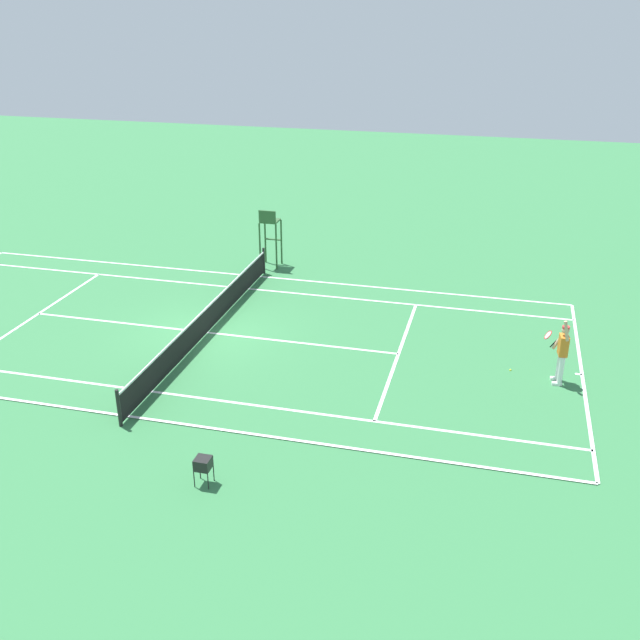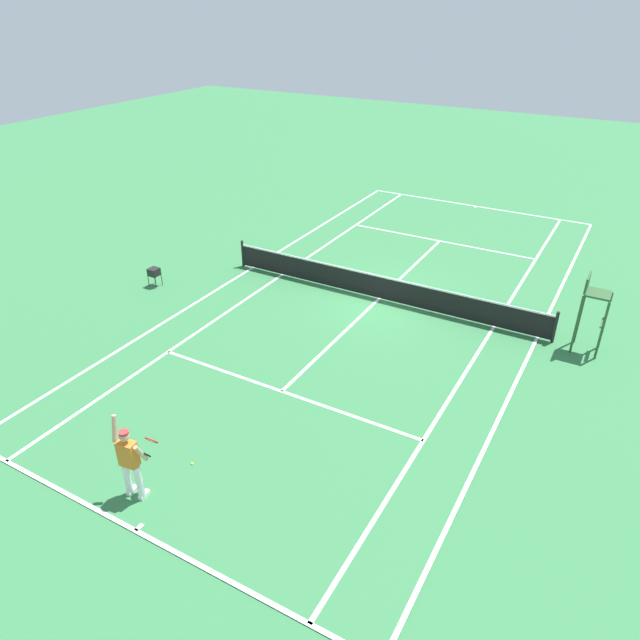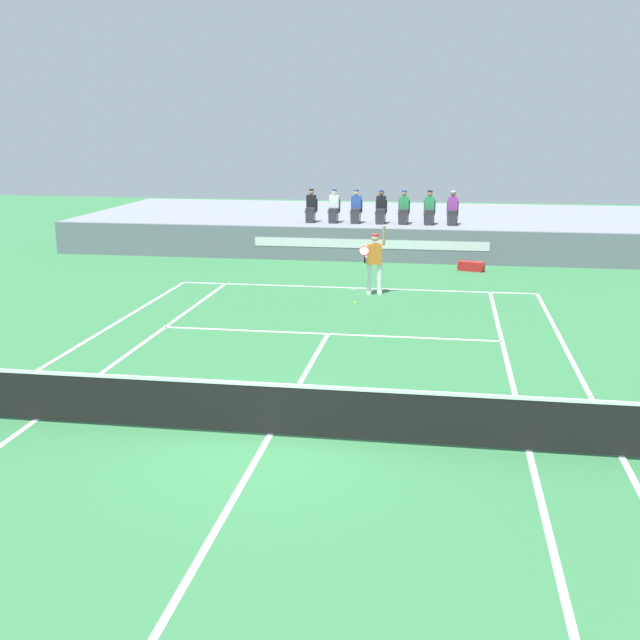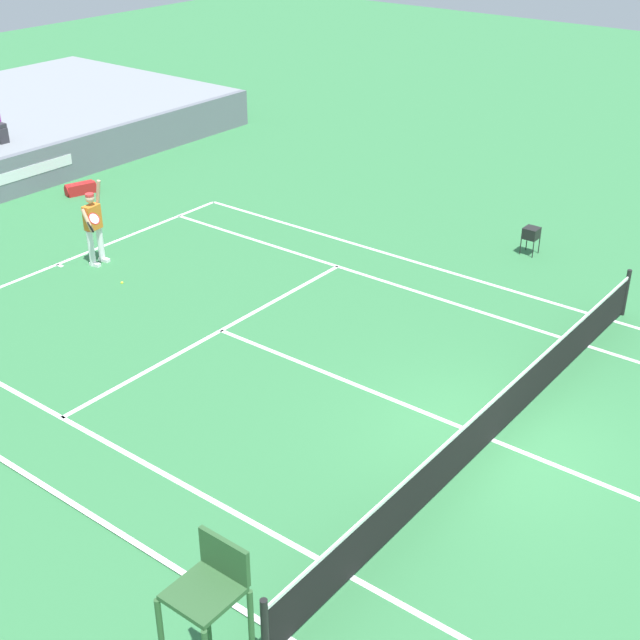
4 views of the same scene
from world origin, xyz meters
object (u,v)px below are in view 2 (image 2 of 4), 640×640
Objects in this scene: umpire_chair at (593,305)px; tennis_ball at (192,464)px; tennis_player at (130,461)px; ball_hopper at (154,272)px.

tennis_ball is at bearing 54.21° from umpire_chair.
umpire_chair reaches higher than tennis_player.
ball_hopper is at bearing -48.87° from tennis_player.
tennis_player is 10.73m from ball_hopper.
ball_hopper is at bearing -42.09° from tennis_ball.
tennis_player is 1.70m from tennis_ball.
umpire_chair reaches higher than ball_hopper.
umpire_chair is at bearing -125.79° from tennis_ball.
umpire_chair is at bearing -168.01° from ball_hopper.
tennis_ball is 0.03× the size of umpire_chair.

